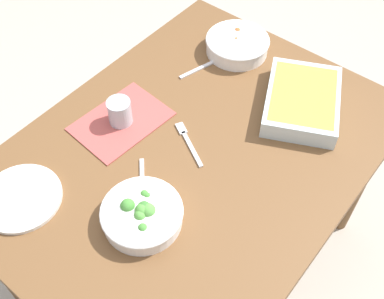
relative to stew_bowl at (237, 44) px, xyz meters
The scene contains 11 objects.
ground_plane 0.90m from the stew_bowl, 160.59° to the right, with size 6.00×6.00×0.00m, color #B2A899.
dining_table 0.48m from the stew_bowl, 160.59° to the right, with size 1.20×0.90×0.74m.
placemat 0.50m from the stew_bowl, behind, with size 0.28×0.20×0.00m, color #B24C47.
stew_bowl is the anchor object (origin of this frame).
broccoli_bowl 0.73m from the stew_bowl, 163.86° to the right, with size 0.21×0.21×0.07m.
baking_dish 0.33m from the stew_bowl, 106.54° to the right, with size 0.37×0.33×0.06m.
drink_cup 0.50m from the stew_bowl, behind, with size 0.07×0.07×0.08m.
side_plate 0.87m from the stew_bowl, behind, with size 0.22×0.22×0.01m, color silver.
spoon_by_stew 0.13m from the stew_bowl, 163.93° to the left, with size 0.17×0.07×0.01m.
spoon_by_broccoli 0.66m from the stew_bowl, 167.30° to the right, with size 0.14×0.13×0.01m.
fork_on_table 0.44m from the stew_bowl, 163.45° to the right, with size 0.10×0.16×0.01m.
Camera 1 is at (-0.67, -0.54, 1.83)m, focal length 44.48 mm.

